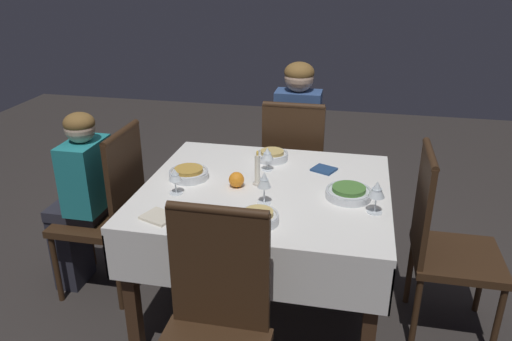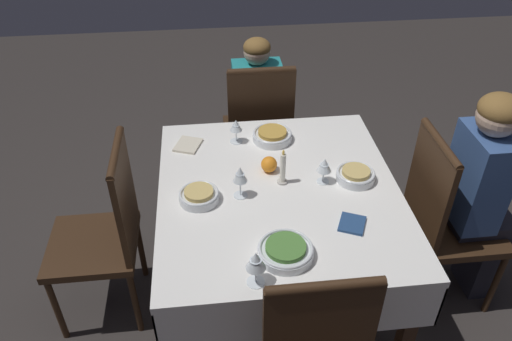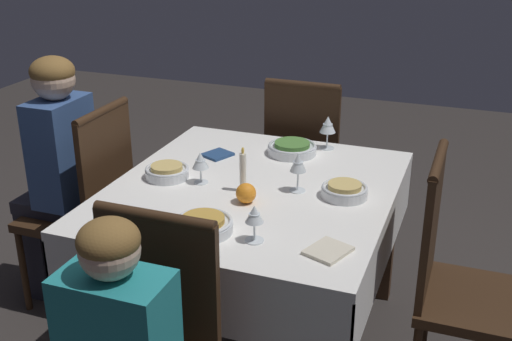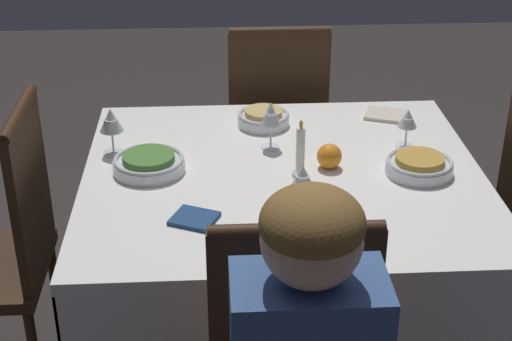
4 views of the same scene
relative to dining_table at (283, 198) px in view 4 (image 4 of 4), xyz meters
name	(u,v)px [view 4 (image 4 of 4)]	position (x,y,z in m)	size (l,w,h in m)	color
dining_table	(283,198)	(0.00, 0.00, 0.00)	(1.23, 1.11, 0.75)	white
chair_south	(276,126)	(-0.05, -0.82, -0.12)	(0.43, 0.43, 0.99)	#382314
chair_east	(0,244)	(0.89, 0.02, -0.12)	(0.43, 0.43, 0.99)	#382314
bowl_north	(308,227)	(-0.03, 0.37, 0.12)	(0.18, 0.18, 0.06)	silver
wine_glass_north	(302,178)	(-0.03, 0.21, 0.18)	(0.07, 0.07, 0.13)	white
bowl_west	(419,165)	(-0.41, 0.03, 0.12)	(0.21, 0.21, 0.06)	silver
wine_glass_west	(408,120)	(-0.42, -0.16, 0.18)	(0.07, 0.07, 0.13)	white
bowl_south	(263,118)	(0.04, -0.37, 0.12)	(0.18, 0.18, 0.06)	silver
wine_glass_south	(271,115)	(0.03, -0.18, 0.21)	(0.06, 0.06, 0.16)	white
bowl_east	(149,163)	(0.41, -0.04, 0.12)	(0.22, 0.22, 0.06)	silver
wine_glass_east	(111,122)	(0.53, -0.17, 0.20)	(0.07, 0.07, 0.16)	white
candle_centerpiece	(300,154)	(-0.05, 0.02, 0.16)	(0.05, 0.05, 0.18)	beige
orange_fruit	(329,156)	(-0.14, -0.03, 0.13)	(0.08, 0.08, 0.08)	orange
napkin_red_folded	(386,115)	(-0.40, -0.42, 0.10)	(0.17, 0.16, 0.01)	beige
napkin_spare_side	(194,218)	(0.27, 0.27, 0.10)	(0.15, 0.14, 0.01)	navy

